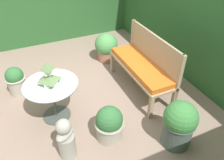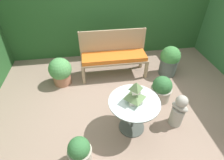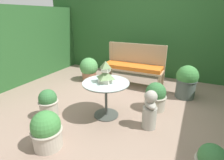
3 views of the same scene
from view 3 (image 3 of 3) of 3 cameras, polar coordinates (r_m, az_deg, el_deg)
The scene contains 13 objects.
ground at distance 3.56m, azimuth 1.85°, elevation -7.00°, with size 30.00×30.00×0.00m, color gray.
foliage_hedge_back at distance 5.32m, azimuth 12.24°, elevation 14.07°, with size 6.40×0.70×2.17m, color #285628.
foliage_hedge_left at distance 5.17m, azimuth -27.99°, elevation 10.23°, with size 0.70×3.50×1.85m, color #285628.
garden_bench at distance 4.22m, azimuth 6.73°, elevation 3.86°, with size 1.44×0.48×0.52m.
bench_backrest at distance 4.36m, azimuth 7.85°, elevation 7.93°, with size 1.44×0.06×1.00m.
patio_table at distance 2.88m, azimuth -1.98°, elevation -3.11°, with size 0.77×0.77×0.62m.
pagoda_birdhouse at distance 2.78m, azimuth -2.05°, elevation 2.18°, with size 0.25×0.25×0.36m.
garden_bust at distance 2.72m, azimuth 12.24°, elevation -9.68°, with size 0.28×0.30×0.62m.
potted_plant_hedge_corner at distance 3.11m, azimuth -20.03°, elevation -7.28°, with size 0.33×0.33×0.51m.
potted_plant_path_edge at distance 3.27m, azimuth 13.98°, elevation -5.29°, with size 0.40×0.40×0.52m.
potted_plant_bench_left at distance 2.48m, azimuth -20.58°, elevation -15.15°, with size 0.40×0.40×0.52m.
potted_plant_bench_right at distance 3.91m, azimuth 23.16°, elevation -0.36°, with size 0.44×0.44×0.69m.
potted_plant_patio_mid at distance 4.64m, azimuth -7.53°, elevation 3.60°, with size 0.47×0.47×0.60m.
Camera 3 is at (1.27, -2.89, 1.65)m, focal length 28.00 mm.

